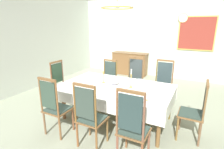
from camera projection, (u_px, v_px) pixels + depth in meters
ground at (121, 115)px, 4.13m from camera, size 6.47×7.08×0.04m
back_wall at (160, 38)px, 6.77m from camera, size 6.47×0.08×3.01m
left_wall at (20, 43)px, 5.15m from camera, size 0.08×7.08×3.01m
dining_table at (117, 89)px, 3.73m from camera, size 2.27×1.24×0.78m
tablecloth at (117, 89)px, 3.73m from camera, size 2.29×1.26×0.33m
chair_south_a at (55, 106)px, 3.22m from camera, size 0.44×0.42×1.15m
chair_north_a at (108, 78)px, 4.97m from camera, size 0.44×0.42×1.06m
chair_south_b at (90, 115)px, 2.88m from camera, size 0.44×0.42×1.16m
chair_north_b at (134, 80)px, 4.63m from camera, size 0.44×0.42×1.21m
chair_south_c at (133, 126)px, 2.54m from camera, size 0.44×0.42×1.20m
chair_north_c at (163, 85)px, 4.30m from camera, size 0.44×0.42×1.20m
chair_head_west at (62, 83)px, 4.44m from camera, size 0.42×0.44×1.14m
chair_head_east at (195, 110)px, 3.09m from camera, size 0.42×0.44×1.11m
soup_tureen at (113, 80)px, 3.72m from camera, size 0.26×0.26×0.21m
candlestick_west at (103, 76)px, 3.81m from camera, size 0.07×0.07×0.37m
candlestick_east at (131, 80)px, 3.52m from camera, size 0.07×0.07×0.39m
bowl_near_left at (140, 99)px, 2.97m from camera, size 0.15×0.15×0.03m
bowl_near_right at (140, 81)px, 3.93m from camera, size 0.17×0.17×0.04m
spoon_primary at (147, 101)px, 2.95m from camera, size 0.06×0.17×0.01m
spoon_secondary at (145, 82)px, 3.91m from camera, size 0.06×0.18×0.01m
sideboard at (130, 64)px, 7.26m from camera, size 1.44×0.48×0.90m
mounted_clock at (183, 18)px, 6.16m from camera, size 0.32×0.06×0.32m
framed_painting at (196, 33)px, 6.10m from camera, size 1.19×0.05×1.17m
chandelier at (117, 7)px, 3.28m from camera, size 0.62×0.62×0.66m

